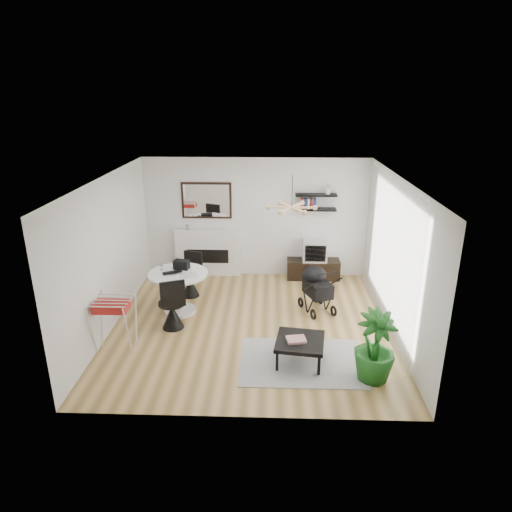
{
  "coord_description": "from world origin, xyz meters",
  "views": [
    {
      "loc": [
        0.36,
        -7.42,
        4.06
      ],
      "look_at": [
        0.08,
        0.4,
        1.21
      ],
      "focal_mm": 32.0,
      "sensor_mm": 36.0,
      "label": 1
    }
  ],
  "objects_px": {
    "drying_rack": "(114,324)",
    "potted_plant": "(375,347)",
    "fireplace": "(208,247)",
    "crt_tv": "(315,250)",
    "dining_table": "(179,286)",
    "tv_console": "(313,269)",
    "coffee_table": "(300,342)",
    "stroller": "(316,290)"
  },
  "relations": [
    {
      "from": "crt_tv",
      "to": "potted_plant",
      "type": "height_order",
      "value": "potted_plant"
    },
    {
      "from": "crt_tv",
      "to": "coffee_table",
      "type": "relative_size",
      "value": 0.64
    },
    {
      "from": "drying_rack",
      "to": "potted_plant",
      "type": "xyz_separation_m",
      "value": [
        4.06,
        -0.65,
        0.06
      ]
    },
    {
      "from": "fireplace",
      "to": "drying_rack",
      "type": "distance_m",
      "value": 3.52
    },
    {
      "from": "fireplace",
      "to": "stroller",
      "type": "bearing_deg",
      "value": -36.67
    },
    {
      "from": "tv_console",
      "to": "coffee_table",
      "type": "xyz_separation_m",
      "value": [
        -0.49,
        -3.44,
        0.13
      ]
    },
    {
      "from": "crt_tv",
      "to": "coffee_table",
      "type": "bearing_deg",
      "value": -98.34
    },
    {
      "from": "fireplace",
      "to": "tv_console",
      "type": "xyz_separation_m",
      "value": [
        2.41,
        -0.14,
        -0.46
      ]
    },
    {
      "from": "tv_console",
      "to": "stroller",
      "type": "distance_m",
      "value": 1.61
    },
    {
      "from": "coffee_table",
      "to": "potted_plant",
      "type": "relative_size",
      "value": 0.76
    },
    {
      "from": "fireplace",
      "to": "potted_plant",
      "type": "xyz_separation_m",
      "value": [
        2.98,
        -4.0,
        -0.14
      ]
    },
    {
      "from": "fireplace",
      "to": "tv_console",
      "type": "bearing_deg",
      "value": -3.33
    },
    {
      "from": "dining_table",
      "to": "stroller",
      "type": "relative_size",
      "value": 1.16
    },
    {
      "from": "fireplace",
      "to": "coffee_table",
      "type": "height_order",
      "value": "fireplace"
    },
    {
      "from": "crt_tv",
      "to": "drying_rack",
      "type": "xyz_separation_m",
      "value": [
        -3.51,
        -3.21,
        -0.19
      ]
    },
    {
      "from": "fireplace",
      "to": "drying_rack",
      "type": "height_order",
      "value": "fireplace"
    },
    {
      "from": "drying_rack",
      "to": "coffee_table",
      "type": "height_order",
      "value": "drying_rack"
    },
    {
      "from": "dining_table",
      "to": "coffee_table",
      "type": "bearing_deg",
      "value": -36.52
    },
    {
      "from": "fireplace",
      "to": "stroller",
      "type": "distance_m",
      "value": 2.93
    },
    {
      "from": "dining_table",
      "to": "potted_plant",
      "type": "relative_size",
      "value": 1.03
    },
    {
      "from": "tv_console",
      "to": "drying_rack",
      "type": "distance_m",
      "value": 4.75
    },
    {
      "from": "drying_rack",
      "to": "coffee_table",
      "type": "bearing_deg",
      "value": -4.56
    },
    {
      "from": "tv_console",
      "to": "crt_tv",
      "type": "relative_size",
      "value": 2.21
    },
    {
      "from": "tv_console",
      "to": "potted_plant",
      "type": "relative_size",
      "value": 1.08
    },
    {
      "from": "stroller",
      "to": "drying_rack",
      "type": "bearing_deg",
      "value": -176.56
    },
    {
      "from": "dining_table",
      "to": "stroller",
      "type": "xyz_separation_m",
      "value": [
        2.64,
        0.2,
        -0.13
      ]
    },
    {
      "from": "drying_rack",
      "to": "potted_plant",
      "type": "distance_m",
      "value": 4.11
    },
    {
      "from": "crt_tv",
      "to": "dining_table",
      "type": "relative_size",
      "value": 0.48
    },
    {
      "from": "crt_tv",
      "to": "stroller",
      "type": "bearing_deg",
      "value": -93.17
    },
    {
      "from": "dining_table",
      "to": "drying_rack",
      "type": "distance_m",
      "value": 1.61
    },
    {
      "from": "dining_table",
      "to": "potted_plant",
      "type": "bearing_deg",
      "value": -32.18
    },
    {
      "from": "tv_console",
      "to": "drying_rack",
      "type": "xyz_separation_m",
      "value": [
        -3.49,
        -3.21,
        0.27
      ]
    },
    {
      "from": "dining_table",
      "to": "drying_rack",
      "type": "height_order",
      "value": "drying_rack"
    },
    {
      "from": "stroller",
      "to": "crt_tv",
      "type": "bearing_deg",
      "value": 65.06
    },
    {
      "from": "drying_rack",
      "to": "crt_tv",
      "type": "bearing_deg",
      "value": 42.35
    },
    {
      "from": "fireplace",
      "to": "stroller",
      "type": "height_order",
      "value": "fireplace"
    },
    {
      "from": "stroller",
      "to": "coffee_table",
      "type": "relative_size",
      "value": 1.15
    },
    {
      "from": "drying_rack",
      "to": "fireplace",
      "type": "bearing_deg",
      "value": 72.04
    },
    {
      "from": "dining_table",
      "to": "drying_rack",
      "type": "xyz_separation_m",
      "value": [
        -0.78,
        -1.41,
        -0.05
      ]
    },
    {
      "from": "drying_rack",
      "to": "coffee_table",
      "type": "relative_size",
      "value": 1.11
    },
    {
      "from": "stroller",
      "to": "potted_plant",
      "type": "relative_size",
      "value": 0.88
    },
    {
      "from": "crt_tv",
      "to": "potted_plant",
      "type": "bearing_deg",
      "value": -81.85
    }
  ]
}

